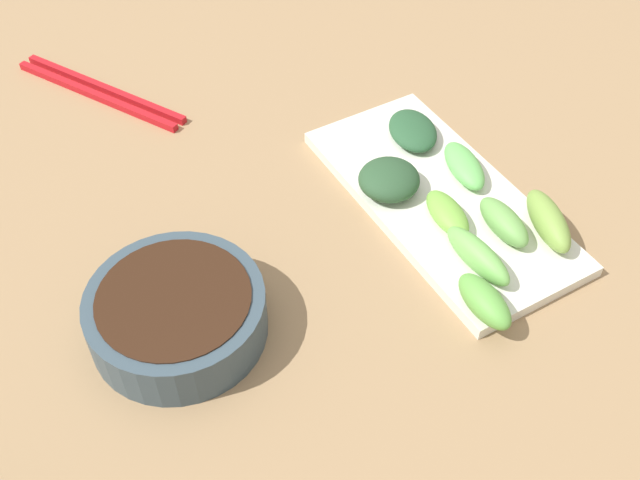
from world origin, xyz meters
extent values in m
cube|color=#977853|center=(0.00, 0.00, 0.01)|extent=(2.10, 2.10, 0.02)
cylinder|color=#374A55|center=(-0.15, -0.04, 0.04)|extent=(0.15, 0.15, 0.04)
cylinder|color=#321D10|center=(-0.15, -0.04, 0.05)|extent=(0.13, 0.13, 0.03)
cube|color=silver|center=(0.13, -0.02, 0.03)|extent=(0.14, 0.30, 0.01)
ellipsoid|color=#294C2D|center=(0.09, 0.01, 0.05)|extent=(0.07, 0.07, 0.03)
ellipsoid|color=#66BC5B|center=(0.17, -0.01, 0.04)|extent=(0.05, 0.08, 0.02)
ellipsoid|color=#275231|center=(0.15, 0.06, 0.04)|extent=(0.07, 0.08, 0.02)
ellipsoid|color=#6DB252|center=(0.10, -0.11, 0.05)|extent=(0.03, 0.08, 0.03)
ellipsoid|color=#5EA543|center=(0.08, -0.16, 0.04)|extent=(0.03, 0.06, 0.03)
ellipsoid|color=#69A44F|center=(0.15, -0.09, 0.04)|extent=(0.03, 0.07, 0.03)
ellipsoid|color=#73B341|center=(0.11, -0.06, 0.04)|extent=(0.04, 0.07, 0.02)
ellipsoid|color=#789F42|center=(0.18, -0.11, 0.05)|extent=(0.05, 0.08, 0.03)
cube|color=red|center=(-0.11, 0.31, 0.02)|extent=(0.12, 0.21, 0.01)
cube|color=red|center=(-0.09, 0.32, 0.02)|extent=(0.12, 0.21, 0.01)
camera|label=1|loc=(-0.24, -0.43, 0.54)|focal=42.67mm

